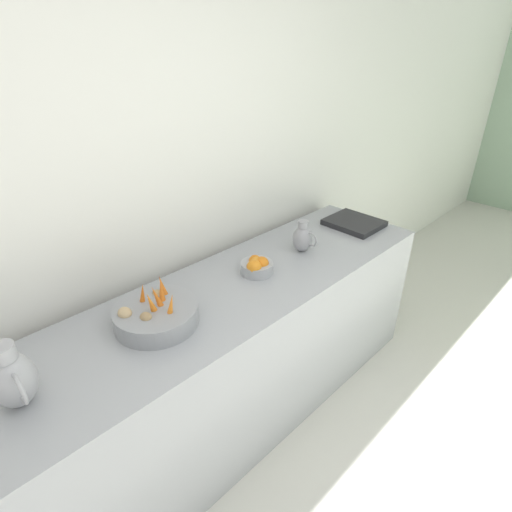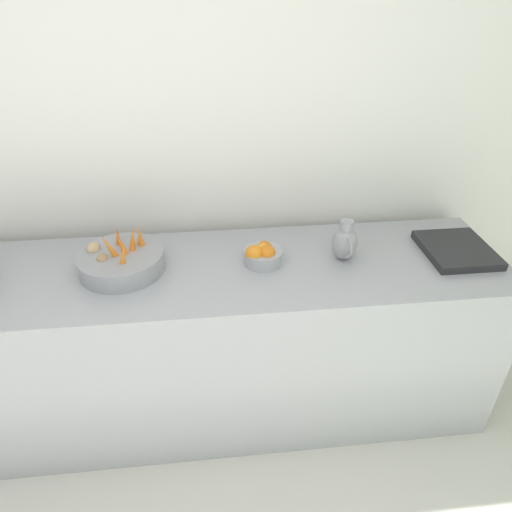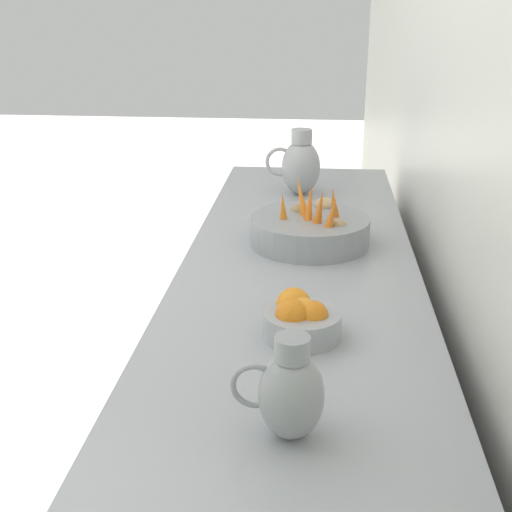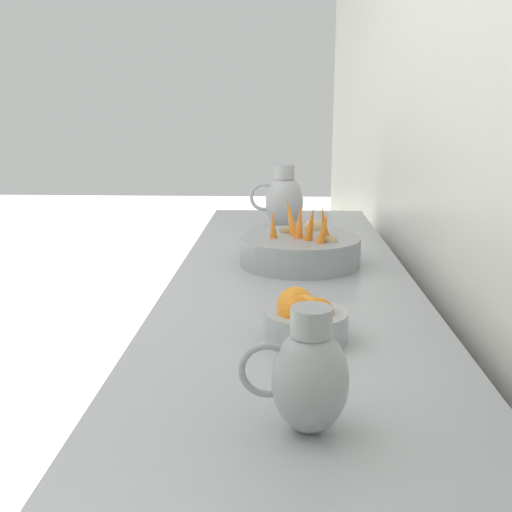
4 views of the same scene
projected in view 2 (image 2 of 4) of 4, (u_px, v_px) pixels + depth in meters
name	position (u px, v px, depth m)	size (l,w,h in m)	color
tile_wall_left	(302.00, 99.00, 2.13)	(0.10, 8.84, 3.00)	white
prep_counter	(209.00, 342.00, 2.26)	(0.68, 2.74, 0.89)	#9EA0A5
vegetable_colander	(121.00, 261.00, 1.99)	(0.37, 0.37, 0.21)	gray
orange_bowl	(262.00, 254.00, 2.04)	(0.17, 0.17, 0.10)	#9EA0A5
metal_pitcher_short	(345.00, 242.00, 2.05)	(0.16, 0.11, 0.19)	#939399
counter_sink_basin	(457.00, 250.00, 2.13)	(0.34, 0.30, 0.04)	#232326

